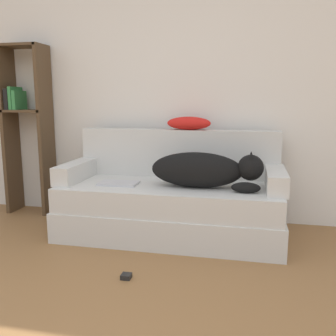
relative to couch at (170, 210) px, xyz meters
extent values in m
cube|color=silver|center=(-0.05, 0.55, 1.13)|extent=(7.65, 0.06, 2.70)
cube|color=silver|center=(0.00, 0.00, -0.09)|extent=(1.81, 0.80, 0.24)
cube|color=silver|center=(0.00, -0.01, 0.12)|extent=(1.77, 0.76, 0.20)
cube|color=silver|center=(0.00, 0.33, 0.43)|extent=(1.77, 0.15, 0.42)
cube|color=silver|center=(-0.83, -0.01, 0.30)|extent=(0.15, 0.61, 0.15)
cube|color=silver|center=(0.83, -0.01, 0.30)|extent=(0.15, 0.61, 0.15)
ellipsoid|color=black|center=(0.22, -0.07, 0.36)|extent=(0.72, 0.25, 0.28)
sphere|color=black|center=(0.64, -0.07, 0.40)|extent=(0.20, 0.20, 0.20)
cone|color=black|center=(0.64, -0.13, 0.47)|extent=(0.07, 0.07, 0.09)
cone|color=black|center=(0.64, -0.02, 0.47)|extent=(0.07, 0.07, 0.09)
ellipsoid|color=black|center=(0.61, -0.19, 0.27)|extent=(0.22, 0.06, 0.08)
cube|color=#B7B7BC|center=(-0.41, -0.11, 0.23)|extent=(0.32, 0.19, 0.02)
ellipsoid|color=red|center=(0.09, 0.33, 0.70)|extent=(0.39, 0.17, 0.12)
cube|color=#4C3823|center=(-1.71, 0.37, 0.60)|extent=(0.04, 0.26, 1.63)
cube|color=#4C3823|center=(-1.32, 0.37, 0.60)|extent=(0.04, 0.26, 1.63)
cube|color=#4C3823|center=(-1.51, 0.37, 1.41)|extent=(0.41, 0.26, 0.02)
cube|color=#4C3823|center=(-1.51, 0.37, 0.80)|extent=(0.41, 0.26, 0.02)
cube|color=black|center=(-1.66, 0.36, 0.91)|extent=(0.04, 0.20, 0.20)
cube|color=#337F42|center=(-1.62, 0.36, 0.92)|extent=(0.03, 0.20, 0.22)
cube|color=#337F42|center=(-1.58, 0.36, 0.90)|extent=(0.04, 0.20, 0.18)
cube|color=black|center=(-0.11, -0.83, -0.20)|extent=(0.06, 0.06, 0.03)
camera|label=1|loc=(0.62, -2.93, 0.90)|focal=40.00mm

